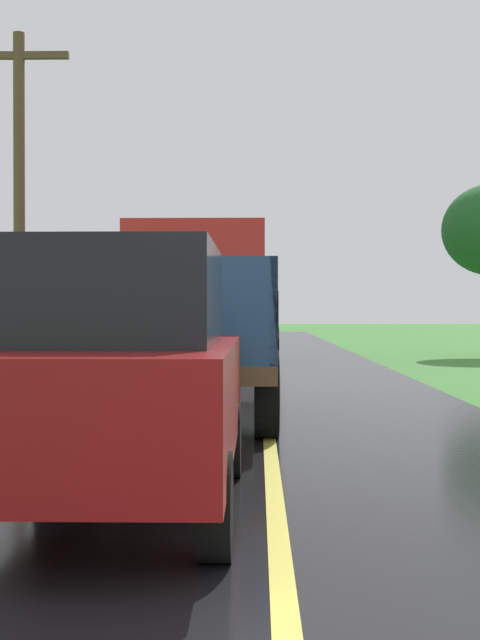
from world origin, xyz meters
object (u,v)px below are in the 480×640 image
object	(u,v)px
banana_truck_near	(193,316)
utility_pole_roadside	(19,201)
following_car	(116,375)
banana_truck_far	(240,313)

from	to	relation	value
banana_truck_near	utility_pole_roadside	distance (m)	4.68
utility_pole_roadside	following_car	world-z (taller)	utility_pole_roadside
banana_truck_near	banana_truck_far	distance (m)	14.98
banana_truck_near	utility_pole_roadside	world-z (taller)	utility_pole_roadside
banana_truck_far	following_car	distance (m)	21.18
following_car	utility_pole_roadside	bearing A→B (deg)	109.60
banana_truck_near	banana_truck_far	world-z (taller)	same
banana_truck_near	following_car	size ratio (longest dim) A/B	1.42
banana_truck_far	following_car	size ratio (longest dim) A/B	1.42
following_car	banana_truck_near	bearing A→B (deg)	89.26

